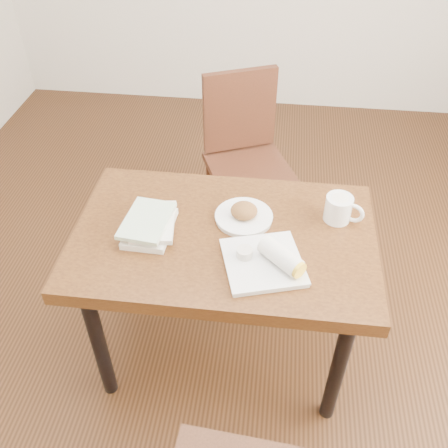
# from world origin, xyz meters

# --- Properties ---
(ground) EXTENTS (4.00, 5.00, 0.01)m
(ground) POSITION_xyz_m (0.00, 0.00, -0.01)
(ground) COLOR #472814
(ground) RESTS_ON ground
(table) EXTENTS (1.16, 0.74, 0.75)m
(table) POSITION_xyz_m (0.00, 0.00, 0.66)
(table) COLOR brown
(table) RESTS_ON ground
(chair_far) EXTENTS (0.55, 0.55, 0.95)m
(chair_far) POSITION_xyz_m (0.01, 0.90, 0.55)
(chair_far) COLOR #492115
(chair_far) RESTS_ON ground
(plate_scone) EXTENTS (0.23, 0.23, 0.07)m
(plate_scone) POSITION_xyz_m (0.07, 0.09, 0.77)
(plate_scone) COLOR white
(plate_scone) RESTS_ON table
(coffee_mug) EXTENTS (0.15, 0.11, 0.11)m
(coffee_mug) POSITION_xyz_m (0.44, 0.14, 0.81)
(coffee_mug) COLOR white
(coffee_mug) RESTS_ON table
(plate_burrito) EXTENTS (0.34, 0.34, 0.09)m
(plate_burrito) POSITION_xyz_m (0.18, -0.15, 0.78)
(plate_burrito) COLOR white
(plate_burrito) RESTS_ON table
(book_stack) EXTENTS (0.21, 0.27, 0.06)m
(book_stack) POSITION_xyz_m (-0.28, -0.01, 0.78)
(book_stack) COLOR white
(book_stack) RESTS_ON table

